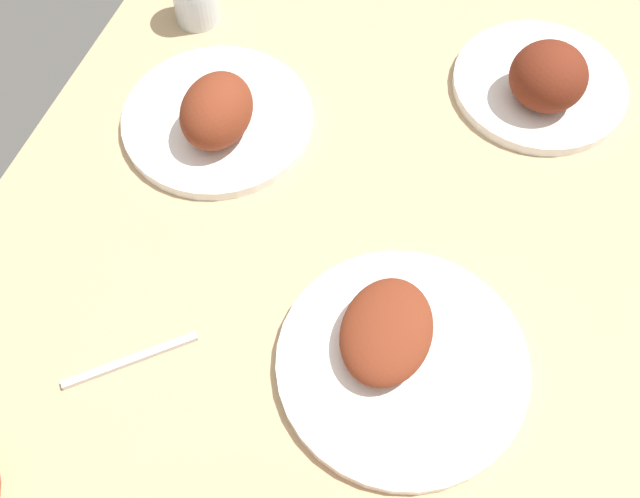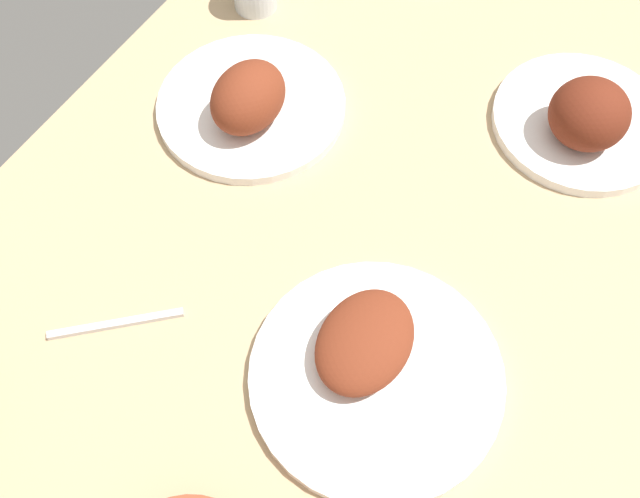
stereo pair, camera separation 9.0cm
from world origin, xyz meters
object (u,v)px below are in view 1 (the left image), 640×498
object	(u,v)px
fork_loose	(131,360)
plate_center_main	(397,352)
plate_far_side	(217,115)
plate_near_viewer	(544,81)

from	to	relation	value
fork_loose	plate_center_main	bearing A→B (deg)	158.18
plate_far_side	plate_near_viewer	distance (cm)	46.35
plate_center_main	fork_loose	bearing A→B (deg)	-70.40
fork_loose	plate_near_viewer	bearing A→B (deg)	-165.34
plate_center_main	plate_far_side	distance (cm)	41.57
plate_near_viewer	fork_loose	distance (cm)	67.79
plate_far_side	plate_near_viewer	size ratio (longest dim) A/B	1.07
plate_near_viewer	plate_center_main	bearing A→B (deg)	-10.56
plate_center_main	plate_near_viewer	world-z (taller)	plate_near_viewer
plate_near_viewer	plate_far_side	bearing A→B (deg)	-63.69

